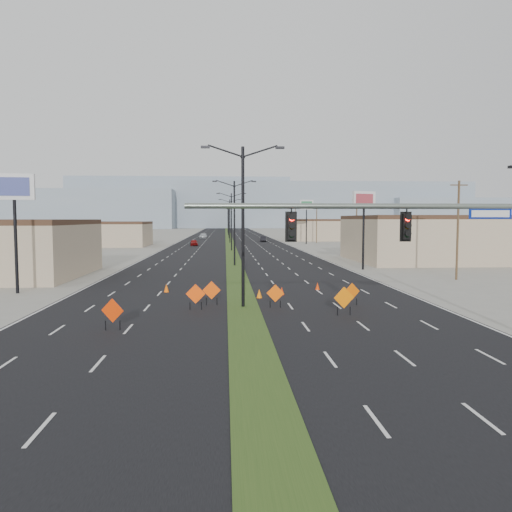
{
  "coord_description": "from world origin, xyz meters",
  "views": [
    {
      "loc": [
        -1.12,
        -19.08,
        5.56
      ],
      "look_at": [
        0.84,
        12.43,
        3.2
      ],
      "focal_mm": 35.0,
      "sensor_mm": 36.0,
      "label": 1
    }
  ],
  "objects": [
    {
      "name": "car_left",
      "position": [
        -7.54,
        84.48,
        0.64
      ],
      "size": [
        1.82,
        3.85,
        1.27
      ],
      "primitive_type": "imported",
      "rotation": [
        0.0,
        0.0,
        0.09
      ],
      "color": "maroon",
      "rests_on": "ground"
    },
    {
      "name": "signal_mast",
      "position": [
        8.56,
        2.0,
        4.79
      ],
      "size": [
        16.3,
        0.6,
        8.0
      ],
      "color": "slate",
      "rests_on": "ground"
    },
    {
      "name": "construction_sign_4",
      "position": [
        5.68,
        8.88,
        0.99
      ],
      "size": [
        1.24,
        0.31,
        1.68
      ],
      "rotation": [
        0.0,
        0.0,
        0.22
      ],
      "color": "orange",
      "rests_on": "ground"
    },
    {
      "name": "construction_sign_5",
      "position": [
        7.0,
        12.18,
        0.85
      ],
      "size": [
        1.07,
        0.32,
        1.46
      ],
      "rotation": [
        0.0,
        0.0,
        0.26
      ],
      "color": "#D85504",
      "rests_on": "ground"
    },
    {
      "name": "construction_sign_1",
      "position": [
        -2.0,
        12.83,
        0.91
      ],
      "size": [
        1.17,
        0.05,
        1.56
      ],
      "rotation": [
        0.0,
        0.0,
        -0.01
      ],
      "color": "#F14905",
      "rests_on": "ground"
    },
    {
      "name": "pole_sign_west",
      "position": [
        -16.65,
        18.94,
        7.21
      ],
      "size": [
        2.92,
        0.73,
        8.89
      ],
      "rotation": [
        0.0,
        0.0,
        0.13
      ],
      "color": "black",
      "rests_on": "ground"
    },
    {
      "name": "streetlight_4",
      "position": [
        0.0,
        124.0,
        5.42
      ],
      "size": [
        5.15,
        0.24,
        10.02
      ],
      "color": "black",
      "rests_on": "ground"
    },
    {
      "name": "construction_sign_0",
      "position": [
        -6.73,
        5.82,
        0.95
      ],
      "size": [
        1.17,
        0.38,
        1.62
      ],
      "rotation": [
        0.0,
        0.0,
        -0.29
      ],
      "color": "red",
      "rests_on": "ground"
    },
    {
      "name": "cone_3",
      "position": [
        -5.57,
        18.71,
        0.32
      ],
      "size": [
        0.48,
        0.48,
        0.64
      ],
      "primitive_type": "cone",
      "rotation": [
        0.0,
        0.0,
        -0.28
      ],
      "color": "#FF5F05",
      "rests_on": "ground"
    },
    {
      "name": "road_surface",
      "position": [
        0.0,
        100.0,
        0.0
      ],
      "size": [
        25.0,
        400.0,
        0.02
      ],
      "primitive_type": "cube",
      "color": "black",
      "rests_on": "ground"
    },
    {
      "name": "streetlight_0",
      "position": [
        0.0,
        12.0,
        5.42
      ],
      "size": [
        5.15,
        0.24,
        10.02
      ],
      "color": "black",
      "rests_on": "ground"
    },
    {
      "name": "pole_sign_east_far",
      "position": [
        16.85,
        90.27,
        7.95
      ],
      "size": [
        3.16,
        1.14,
        9.73
      ],
      "rotation": [
        0.0,
        0.0,
        0.26
      ],
      "color": "black",
      "rests_on": "ground"
    },
    {
      "name": "median_strip",
      "position": [
        0.0,
        100.0,
        0.0
      ],
      "size": [
        2.0,
        400.0,
        0.04
      ],
      "primitive_type": "cube",
      "color": "#2F4A1A",
      "rests_on": "ground"
    },
    {
      "name": "utility_pole_3",
      "position": [
        20.0,
        130.0,
        4.67
      ],
      "size": [
        1.6,
        0.2,
        9.0
      ],
      "color": "#4C3823",
      "rests_on": "ground"
    },
    {
      "name": "streetlight_1",
      "position": [
        0.0,
        40.0,
        5.42
      ],
      "size": [
        5.15,
        0.24,
        10.02
      ],
      "color": "black",
      "rests_on": "ground"
    },
    {
      "name": "mesa_east",
      "position": [
        180.0,
        290.0,
        9.0
      ],
      "size": [
        160.0,
        50.0,
        18.0
      ],
      "primitive_type": "cube",
      "color": "#8696A7",
      "rests_on": "ground"
    },
    {
      "name": "mesa_west",
      "position": [
        -120.0,
        280.0,
        11.0
      ],
      "size": [
        180.0,
        50.0,
        22.0
      ],
      "primitive_type": "cube",
      "color": "#8696A7",
      "rests_on": "ground"
    },
    {
      "name": "cone_0",
      "position": [
        1.26,
        15.48,
        0.33
      ],
      "size": [
        0.5,
        0.5,
        0.66
      ],
      "primitive_type": "cone",
      "rotation": [
        0.0,
        0.0,
        -0.35
      ],
      "color": "orange",
      "rests_on": "ground"
    },
    {
      "name": "building_se_near",
      "position": [
        34.0,
        45.0,
        2.75
      ],
      "size": [
        36.0,
        18.0,
        5.5
      ],
      "primitive_type": "cube",
      "color": "tan",
      "rests_on": "ground"
    },
    {
      "name": "utility_pole_0",
      "position": [
        20.0,
        25.0,
        4.67
      ],
      "size": [
        1.6,
        0.2,
        9.0
      ],
      "color": "#4C3823",
      "rests_on": "ground"
    },
    {
      "name": "streetlight_2",
      "position": [
        0.0,
        68.0,
        5.42
      ],
      "size": [
        5.15,
        0.24,
        10.02
      ],
      "color": "black",
      "rests_on": "ground"
    },
    {
      "name": "streetlight_3",
      "position": [
        0.0,
        96.0,
        5.42
      ],
      "size": [
        5.15,
        0.24,
        10.02
      ],
      "color": "black",
      "rests_on": "ground"
    },
    {
      "name": "building_se_far",
      "position": [
        38.0,
        110.0,
        2.5
      ],
      "size": [
        44.0,
        16.0,
        5.0
      ],
      "primitive_type": "cube",
      "color": "tan",
      "rests_on": "ground"
    },
    {
      "name": "car_mid",
      "position": [
        8.22,
        102.09,
        0.66
      ],
      "size": [
        1.79,
        4.1,
        1.31
      ],
      "primitive_type": "imported",
      "rotation": [
        0.0,
        0.0,
        -0.1
      ],
      "color": "black",
      "rests_on": "ground"
    },
    {
      "name": "ground",
      "position": [
        0.0,
        0.0,
        0.0
      ],
      "size": [
        600.0,
        600.0,
        0.0
      ],
      "primitive_type": "plane",
      "color": "gray",
      "rests_on": "ground"
    },
    {
      "name": "streetlight_5",
      "position": [
        0.0,
        152.0,
        5.42
      ],
      "size": [
        5.15,
        0.24,
        10.02
      ],
      "color": "black",
      "rests_on": "ground"
    },
    {
      "name": "cone_2",
      "position": [
        6.09,
        19.25,
        0.29
      ],
      "size": [
        0.42,
        0.42,
        0.59
      ],
      "primitive_type": "cone",
      "rotation": [
        0.0,
        0.0,
        0.21
      ],
      "color": "#EC3804",
      "rests_on": "ground"
    },
    {
      "name": "streetlight_6",
      "position": [
        0.0,
        180.0,
        5.42
      ],
      "size": [
        5.15,
        0.24,
        10.02
      ],
      "color": "black",
      "rests_on": "ground"
    },
    {
      "name": "building_sw_far",
      "position": [
        -32.0,
        85.0,
        2.25
      ],
      "size": [
        30.0,
        14.0,
        4.5
      ],
      "primitive_type": "cube",
      "color": "tan",
      "rests_on": "ground"
    },
    {
      "name": "pole_sign_east_near",
      "position": [
        14.0,
        34.57,
        6.91
      ],
      "size": [
        2.73,
        1.29,
        8.54
      ],
      "rotation": [
        0.0,
        0.0,
        0.35
      ],
      "color": "black",
      "rests_on": "ground"
    },
    {
      "name": "cone_1",
      "position": [
        3.0,
        16.77,
        0.3
      ],
      "size": [
        0.48,
        0.48,
        0.61
      ],
      "primitive_type": "cone",
      "rotation": [
        0.0,
        0.0,
        0.42
      ],
      "color": "red",
      "rests_on": "ground"
    },
    {
      "name": "car_far",
      "position": [
        -7.27,
        122.29,
        0.72
      ],
      "size": [
        2.02,
        4.94,
        1.43
      ],
      "primitive_type": "imported",
      "rotation": [
        0.0,
        0.0,
        -0.0
      ],
      "color": "silver",
      "rests_on": "ground"
    },
    {
      "name": "mesa_center",
      "position": [
        40.0,
        300.0,
        14.0
      ],
      "size": [
        220.0,
        50.0,
        28.0
      ],
      "primitive_type": "cube",
      "color": "#8696A7",
      "rests_on": "ground"
    },
    {
      "name": "construction_sign_3",
      "position": [
        2.0,
        11.62,
        0.86
      ],
      "size": [
        1.09,
        0.29,
        1.48
      ],
      "rotation": [
        0.0,
        0.0,
        -0.23
      ],
      "color": "#F45405",
      "rests_on": "ground"
    },
    {
      "name": "construction_sign_2",
      "position": [
        -2.92,
        11.17,
        0.94
      ],
      "size": [
        1.2,
        0.12,
        1.6
      ],
      "rotation": [
        0.0,
        0.0,
        -0.07
      ],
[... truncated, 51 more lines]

